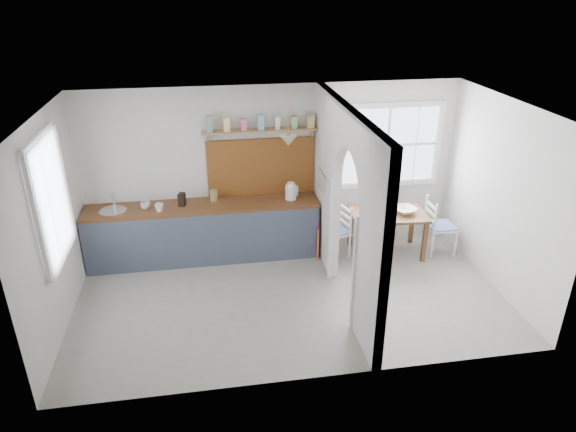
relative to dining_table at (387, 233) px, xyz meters
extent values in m
cube|color=gray|center=(-1.69, -0.98, -0.35)|extent=(5.80, 3.20, 0.01)
cube|color=silver|center=(-1.69, -0.98, 2.25)|extent=(5.80, 3.20, 0.01)
cube|color=silver|center=(-1.69, 0.62, 0.95)|extent=(5.80, 0.01, 2.60)
cube|color=silver|center=(-1.69, -2.58, 0.95)|extent=(5.80, 0.01, 2.60)
cube|color=silver|center=(-4.59, -0.98, 0.95)|extent=(0.01, 3.20, 2.60)
cube|color=silver|center=(1.21, -0.98, 0.95)|extent=(0.01, 3.20, 2.60)
cube|color=silver|center=(-0.99, -2.18, 0.95)|extent=(0.12, 0.80, 2.60)
cube|color=silver|center=(-0.99, 0.02, 0.95)|extent=(0.12, 1.20, 2.60)
cube|color=silver|center=(-0.99, -1.18, 1.72)|extent=(0.12, 1.20, 1.05)
cube|color=brown|center=(-2.82, 0.32, 0.52)|extent=(3.50, 0.60, 0.05)
cube|color=#485266|center=(-2.82, 0.03, 0.07)|extent=(3.50, 0.03, 0.85)
cube|color=black|center=(-2.82, 0.37, 0.07)|extent=(3.46, 0.45, 0.85)
cylinder|color=silver|center=(-4.12, 0.32, 0.54)|extent=(0.40, 0.40, 0.02)
cube|color=brown|center=(-1.89, 0.59, 1.00)|extent=(1.65, 0.03, 0.90)
cube|color=#8A6B4D|center=(-1.89, 0.51, 1.60)|extent=(1.75, 0.20, 0.03)
cube|color=#538165|center=(-2.64, 0.51, 1.70)|extent=(0.09, 0.09, 0.18)
cube|color=#F0C268|center=(-2.39, 0.51, 1.70)|extent=(0.09, 0.09, 0.18)
cube|color=#CF5670|center=(-2.14, 0.51, 1.70)|extent=(0.09, 0.09, 0.18)
cube|color=#5FA2B3|center=(-1.89, 0.51, 1.70)|extent=(0.09, 0.09, 0.18)
cube|color=beige|center=(-1.65, 0.51, 1.70)|extent=(0.09, 0.09, 0.18)
cube|color=#6F985D|center=(-1.40, 0.51, 1.70)|extent=(0.09, 0.09, 0.18)
cube|color=#A89845|center=(-1.15, 0.51, 1.70)|extent=(0.09, 0.09, 0.18)
cone|color=beige|center=(-1.54, 0.17, 1.53)|extent=(0.26, 0.26, 0.16)
cylinder|color=silver|center=(-1.08, -0.08, 1.10)|extent=(0.02, 0.50, 0.02)
imported|color=white|center=(-3.44, 0.19, 0.60)|extent=(0.14, 0.14, 0.12)
imported|color=beige|center=(-3.65, 0.31, 0.60)|extent=(0.18, 0.18, 0.11)
cube|color=black|center=(-3.12, 0.34, 0.64)|extent=(0.12, 0.14, 0.19)
cylinder|color=olive|center=(-2.64, 0.44, 0.63)|extent=(0.12, 0.12, 0.18)
cube|color=#AD0F53|center=(-1.11, -0.02, -0.08)|extent=(0.02, 0.03, 0.60)
cube|color=orange|center=(-1.11, -0.03, -0.10)|extent=(0.02, 0.03, 0.54)
imported|color=white|center=(0.25, -0.04, 0.40)|extent=(0.42, 0.42, 0.08)
imported|color=#559D5F|center=(-0.08, -0.13, 0.40)|extent=(0.14, 0.14, 0.10)
cylinder|color=black|center=(-0.33, -0.02, 0.36)|extent=(0.21, 0.21, 0.01)
imported|color=#5C3C6A|center=(0.01, 0.26, 0.45)|extent=(0.24, 0.24, 0.20)
camera|label=1|loc=(-2.69, -6.84, 3.65)|focal=32.00mm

